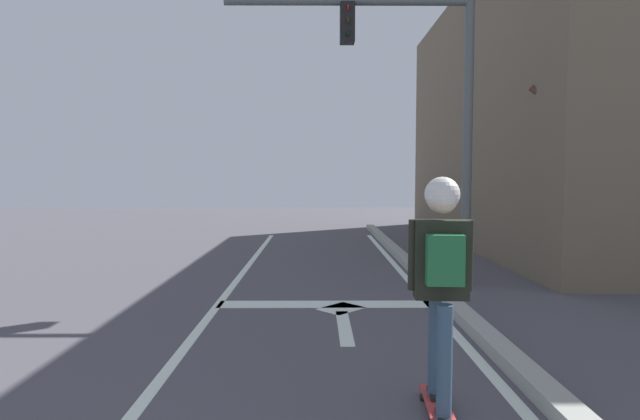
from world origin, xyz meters
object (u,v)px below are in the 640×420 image
(skateboard, at_px, (439,409))
(skater, at_px, (441,262))
(roadside_tree, at_px, (557,191))
(traffic_signal_mast, at_px, (416,79))

(skateboard, relative_size, skater, 0.49)
(skater, distance_m, roadside_tree, 6.10)
(skateboard, bearing_deg, traffic_signal_mast, 81.34)
(traffic_signal_mast, relative_size, roadside_tree, 1.45)
(traffic_signal_mast, xyz_separation_m, roadside_tree, (2.55, 0.27, -1.89))
(traffic_signal_mast, bearing_deg, skater, -98.65)
(skater, xyz_separation_m, roadside_tree, (3.29, 5.12, 0.37))
(skateboard, distance_m, traffic_signal_mast, 5.95)
(skateboard, height_order, traffic_signal_mast, traffic_signal_mast)
(skater, height_order, traffic_signal_mast, traffic_signal_mast)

